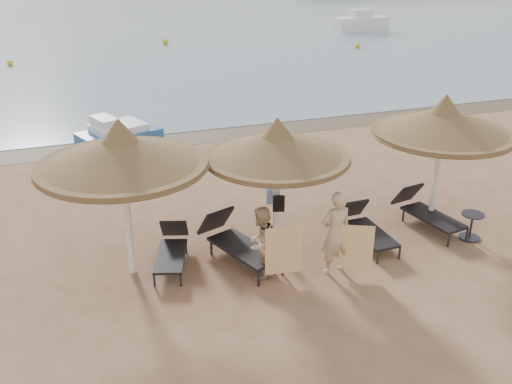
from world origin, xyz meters
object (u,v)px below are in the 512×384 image
palapa_right (443,122)px  lounger_near_left (236,240)px  lounger_near_right (366,226)px  person_left (261,238)px  lounger_far_left (172,248)px  pedal_boat (118,137)px  side_table (471,227)px  palapa_center (277,146)px  person_right (336,227)px  palapa_left (121,153)px  lounger_far_right (425,211)px

palapa_right → lounger_near_left: 5.39m
lounger_near_right → person_left: 2.88m
lounger_far_left → pedal_boat: bearing=109.0°
lounger_far_left → side_table: bearing=7.4°
palapa_right → person_left: bearing=-168.9°
lounger_near_left → pedal_boat: (-1.56, 7.96, 0.00)m
palapa_right → lounger_near_left: (-4.96, -0.06, -2.12)m
palapa_center → person_right: bearing=-57.4°
lounger_near_right → lounger_far_left: bearing=172.2°
palapa_right → palapa_center: bearing=179.9°
palapa_center → side_table: bearing=-12.3°
lounger_near_left → person_left: 1.01m
palapa_left → pedal_boat: palapa_left is taller
lounger_near_right → pedal_boat: 9.37m
palapa_center → lounger_far_right: palapa_center is taller
lounger_near_left → person_left: (0.27, -0.86, 0.46)m
palapa_left → person_right: (3.94, -1.35, -1.57)m
palapa_right → person_right: (-3.21, -1.26, -1.49)m
palapa_left → pedal_boat: (0.62, 7.80, -2.20)m
palapa_center → lounger_near_left: 2.21m
palapa_center → lounger_far_right: bearing=-0.9°
side_table → person_right: bearing=-175.3°
palapa_left → side_table: size_ratio=5.34×
side_table → lounger_far_right: bearing=124.2°
palapa_center → lounger_near_left: bearing=-175.9°
lounger_far_right → pedal_boat: pedal_boat is taller
side_table → person_left: bearing=179.5°
lounger_near_right → side_table: 2.44m
lounger_near_left → palapa_left: bearing=155.1°
side_table → pedal_boat: bearing=128.1°
lounger_near_right → person_right: (-1.28, -0.98, 0.69)m
palapa_center → person_right: size_ratio=1.46×
palapa_center → side_table: (4.43, -0.97, -2.13)m
lounger_near_right → person_left: (-2.75, -0.64, 0.53)m
lounger_near_right → person_right: size_ratio=0.87×
palapa_left → palapa_center: bearing=-1.6°
person_left → person_right: (1.48, -0.34, 0.16)m
pedal_boat → person_right: bearing=-91.7°
palapa_right → lounger_near_right: size_ratio=1.76×
lounger_near_right → lounger_far_right: lounger_far_right is taller
lounger_far_right → person_right: (-3.00, -1.21, 0.67)m
lounger_far_left → side_table: size_ratio=2.92×
palapa_right → person_left: 5.05m
palapa_center → lounger_far_right: (3.81, -0.06, -2.04)m
palapa_center → palapa_right: size_ratio=0.95×
lounger_near_right → pedal_boat: bearing=117.9°
palapa_center → lounger_far_left: palapa_center is taller
lounger_far_right → side_table: 1.10m
lounger_near_right → person_left: person_left is taller
lounger_far_left → lounger_near_left: size_ratio=0.81×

